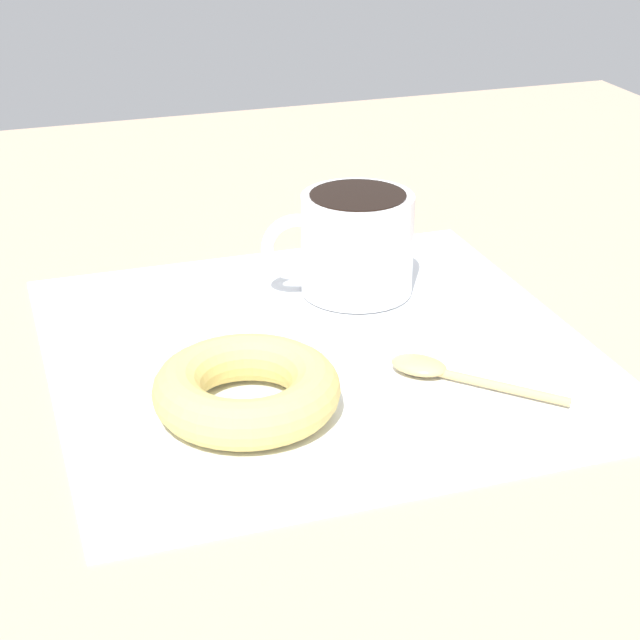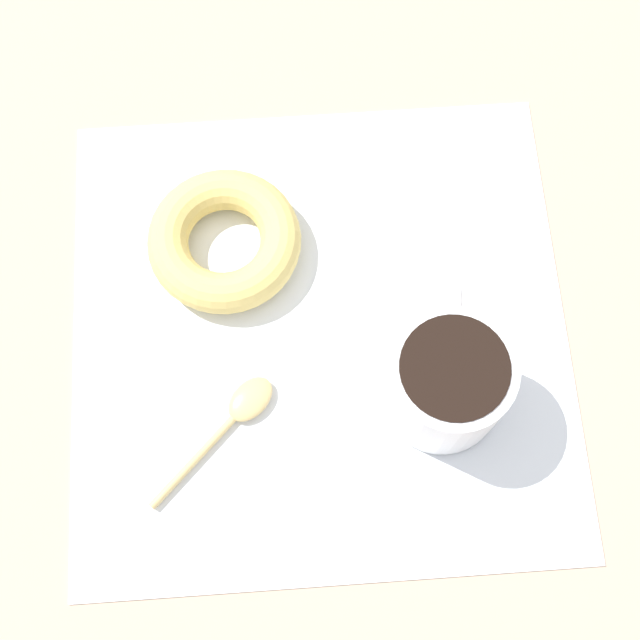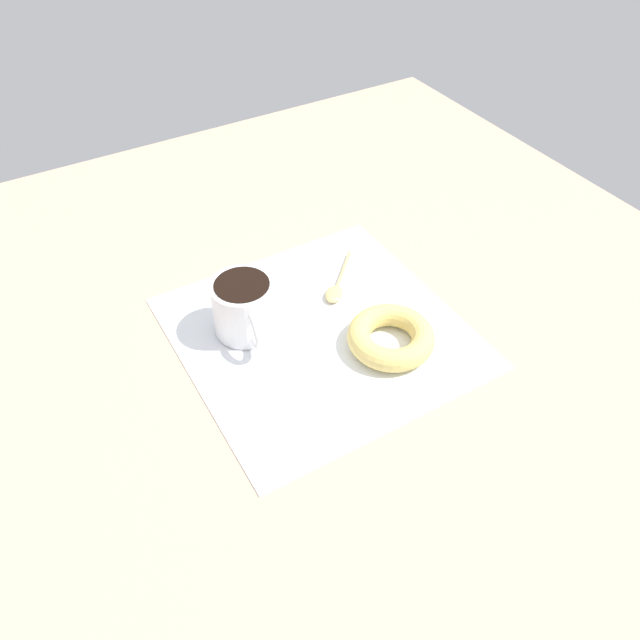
# 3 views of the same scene
# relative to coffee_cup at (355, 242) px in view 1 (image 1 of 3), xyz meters

# --- Properties ---
(ground_plane) EXTENTS (1.20, 1.20, 0.02)m
(ground_plane) POSITION_rel_coffee_cup_xyz_m (0.07, -0.06, -0.05)
(ground_plane) COLOR tan
(napkin) EXTENTS (0.35, 0.35, 0.00)m
(napkin) POSITION_rel_coffee_cup_xyz_m (0.08, -0.05, -0.04)
(napkin) COLOR white
(napkin) RESTS_ON ground_plane
(coffee_cup) EXTENTS (0.08, 0.11, 0.07)m
(coffee_cup) POSITION_rel_coffee_cup_xyz_m (0.00, 0.00, 0.00)
(coffee_cup) COLOR white
(coffee_cup) RESTS_ON napkin
(donut) EXTENTS (0.11, 0.11, 0.03)m
(donut) POSITION_rel_coffee_cup_xyz_m (0.14, -0.12, -0.02)
(donut) COLOR #E5C66B
(donut) RESTS_ON napkin
(spoon) EXTENTS (0.09, 0.09, 0.01)m
(spoon) POSITION_rel_coffee_cup_xyz_m (0.14, 0.01, -0.03)
(spoon) COLOR #D8B772
(spoon) RESTS_ON napkin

